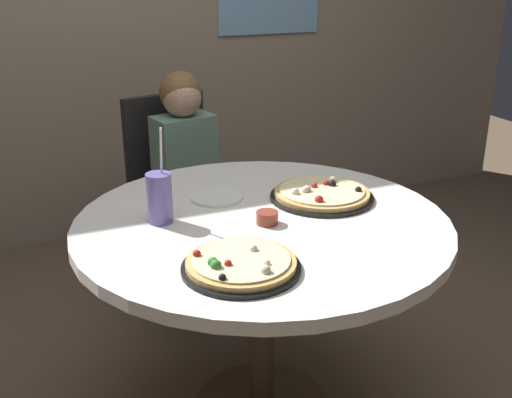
{
  "coord_description": "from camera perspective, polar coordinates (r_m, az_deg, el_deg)",
  "views": [
    {
      "loc": [
        -0.71,
        -1.66,
        1.52
      ],
      "look_at": [
        0.0,
        0.05,
        0.8
      ],
      "focal_mm": 42.95,
      "sensor_mm": 36.0,
      "label": 1
    }
  ],
  "objects": [
    {
      "name": "sauce_bowl",
      "position": [
        1.92,
        0.95,
        -1.77
      ],
      "size": [
        0.07,
        0.07,
        0.04
      ],
      "primitive_type": "cylinder",
      "color": "brown",
      "rests_on": "dining_table"
    },
    {
      "name": "chair_wooden",
      "position": [
        2.91,
        -7.46,
        1.21
      ],
      "size": [
        0.47,
        0.47,
        0.95
      ],
      "color": "black",
      "rests_on": "ground_plane"
    },
    {
      "name": "dining_table",
      "position": [
        2.0,
        0.55,
        -4.44
      ],
      "size": [
        1.21,
        1.21,
        0.75
      ],
      "color": "silver",
      "rests_on": "ground_plane"
    },
    {
      "name": "pizza_veggie",
      "position": [
        2.13,
        6.14,
        0.47
      ],
      "size": [
        0.36,
        0.36,
        0.05
      ],
      "color": "black",
      "rests_on": "dining_table"
    },
    {
      "name": "pizza_cheese",
      "position": [
        1.64,
        -1.44,
        -6.12
      ],
      "size": [
        0.32,
        0.32,
        0.05
      ],
      "color": "black",
      "rests_on": "dining_table"
    },
    {
      "name": "plate_small",
      "position": [
        2.13,
        -3.66,
        0.16
      ],
      "size": [
        0.18,
        0.18,
        0.01
      ],
      "primitive_type": "cylinder",
      "color": "white",
      "rests_on": "dining_table"
    },
    {
      "name": "diner_child",
      "position": [
        2.77,
        -5.77,
        -0.77
      ],
      "size": [
        0.32,
        0.43,
        1.08
      ],
      "color": "#3F4766",
      "rests_on": "ground_plane"
    },
    {
      "name": "soda_cup",
      "position": [
        1.93,
        -8.97,
        0.12
      ],
      "size": [
        0.08,
        0.08,
        0.31
      ],
      "color": "#6659A5",
      "rests_on": "dining_table"
    }
  ]
}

